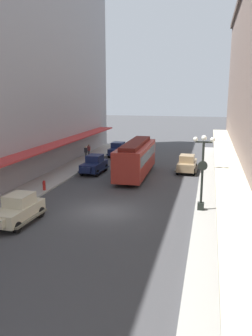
{
  "coord_description": "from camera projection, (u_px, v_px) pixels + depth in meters",
  "views": [
    {
      "loc": [
        6.74,
        -21.62,
        8.05
      ],
      "look_at": [
        0.0,
        6.0,
        1.8
      ],
      "focal_mm": 36.74,
      "sensor_mm": 36.0,
      "label": 1
    }
  ],
  "objects": [
    {
      "name": "parked_car_3",
      "position": [
        187.0,
        163.0,
        35.33
      ],
      "size": [
        2.23,
        4.29,
        1.84
      ],
      "color": "#997F5B",
      "rests_on": "ground"
    },
    {
      "name": "lamp_post_with_clock",
      "position": [
        202.0,
        170.0,
        23.12
      ],
      "size": [
        1.42,
        0.44,
        5.16
      ],
      "color": "black",
      "rests_on": "sidewalk_right"
    },
    {
      "name": "ground_plane",
      "position": [
        105.0,
        211.0,
        23.8
      ],
      "size": [
        200.0,
        200.0,
        0.0
      ],
      "primitive_type": "plane",
      "color": "#424244"
    },
    {
      "name": "parked_car_2",
      "position": [
        94.0,
        164.0,
        35.0
      ],
      "size": [
        2.25,
        4.3,
        1.84
      ],
      "color": "#19234C",
      "rests_on": "ground"
    },
    {
      "name": "pedestrian_2",
      "position": [
        86.0,
        153.0,
        41.32
      ],
      "size": [
        0.36,
        0.24,
        1.64
      ],
      "color": "#2D2D33",
      "rests_on": "sidewalk_left"
    },
    {
      "name": "fire_hydrant",
      "position": [
        44.0,
        185.0,
        28.39
      ],
      "size": [
        0.24,
        0.24,
        0.82
      ],
      "color": "#B21E19",
      "rests_on": "sidewalk_left"
    },
    {
      "name": "parked_car_0",
      "position": [
        119.0,
        149.0,
        44.33
      ],
      "size": [
        2.3,
        4.32,
        1.84
      ],
      "color": "#19234C",
      "rests_on": "ground"
    },
    {
      "name": "pedestrian_0",
      "position": [
        89.0,
        151.0,
        42.55
      ],
      "size": [
        0.36,
        0.24,
        1.64
      ],
      "color": "#2D2D33",
      "rests_on": "sidewalk_left"
    },
    {
      "name": "sidewalk_right",
      "position": [
        217.0,
        220.0,
        22.05
      ],
      "size": [
        3.0,
        60.0,
        0.15
      ],
      "primitive_type": "cube",
      "color": "#A8A59E",
      "rests_on": "ground"
    },
    {
      "name": "streetcar",
      "position": [
        136.0,
        157.0,
        33.36
      ],
      "size": [
        2.73,
        9.66,
        3.46
      ],
      "color": "#A52D23",
      "rests_on": "ground"
    },
    {
      "name": "sidewalk_left",
      "position": [
        9.0,
        202.0,
        25.52
      ],
      "size": [
        3.0,
        60.0,
        0.15
      ],
      "primitive_type": "cube",
      "color": "#A8A59E",
      "rests_on": "ground"
    },
    {
      "name": "pedestrian_1",
      "position": [
        224.0,
        155.0,
        39.81
      ],
      "size": [
        0.36,
        0.28,
        1.67
      ],
      "color": "slate",
      "rests_on": "sidewalk_right"
    },
    {
      "name": "parked_car_1",
      "position": [
        18.0,
        209.0,
        21.47
      ],
      "size": [
        2.26,
        4.3,
        1.84
      ],
      "color": "beige",
      "rests_on": "ground"
    }
  ]
}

